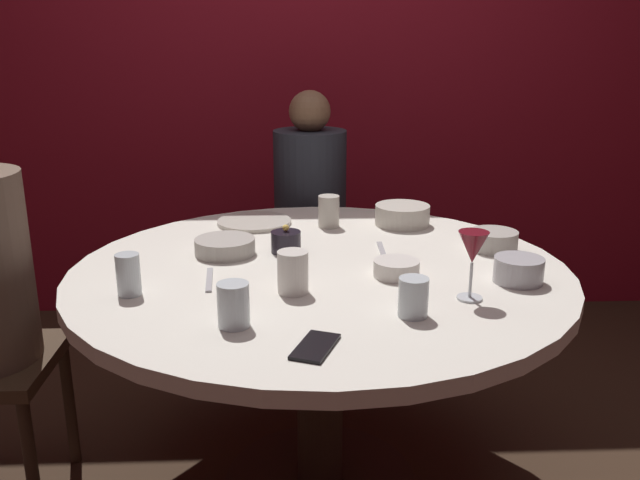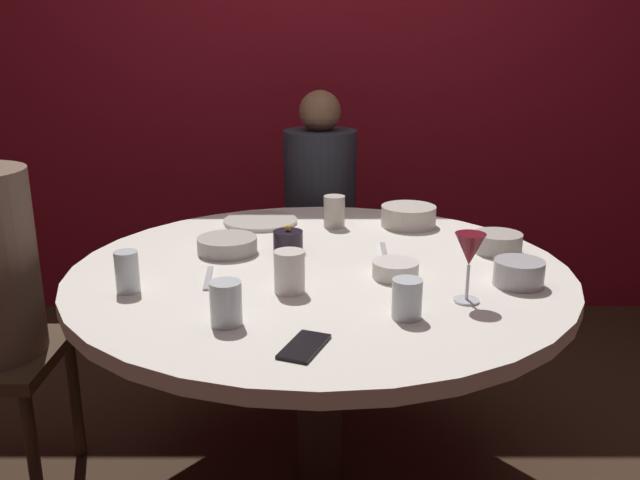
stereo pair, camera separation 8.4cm
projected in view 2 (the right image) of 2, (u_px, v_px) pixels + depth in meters
back_wall at (321, 51)px, 3.23m from camera, size 6.00×0.10×2.60m
dining_table at (320, 312)px, 1.96m from camera, size 1.42×1.42×0.74m
seated_diner_back at (320, 199)px, 2.82m from camera, size 0.40×0.40×1.16m
candle_holder at (288, 241)px, 2.05m from camera, size 0.09×0.09×0.09m
wine_glass at (469, 252)px, 1.63m from camera, size 0.08×0.08×0.18m
dinner_plate at (261, 221)px, 2.38m from camera, size 0.26×0.26×0.01m
cell_phone at (304, 346)px, 1.42m from camera, size 0.12×0.16×0.01m
bowl_serving_large at (519, 273)px, 1.77m from camera, size 0.13×0.13×0.07m
bowl_salad_center at (395, 269)px, 1.83m from camera, size 0.13×0.13×0.05m
bowl_small_white at (227, 245)px, 2.04m from camera, size 0.18×0.18×0.05m
bowl_sauce_side at (498, 243)px, 2.05m from camera, size 0.15×0.15×0.06m
bowl_rice_portion at (409, 216)px, 2.33m from camera, size 0.19×0.19×0.07m
cup_near_candle at (335, 212)px, 2.31m from camera, size 0.07×0.07×0.11m
cup_by_left_diner at (407, 299)px, 1.56m from camera, size 0.07×0.07×0.09m
cup_by_right_diner at (289, 272)px, 1.72m from camera, size 0.08×0.08×0.11m
cup_center_front at (226, 303)px, 1.52m from camera, size 0.07×0.07×0.10m
cup_far_edge at (127, 272)px, 1.72m from camera, size 0.06×0.06×0.11m
fork_near_plate at (384, 252)px, 2.05m from camera, size 0.02×0.18×0.01m
knife_near_plate at (208, 278)px, 1.83m from camera, size 0.03×0.18×0.01m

